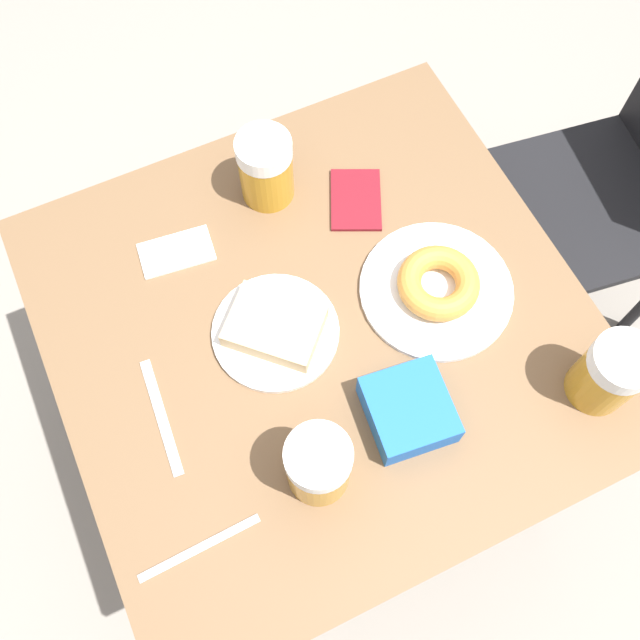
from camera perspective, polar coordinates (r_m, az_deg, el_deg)
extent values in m
plane|color=gray|center=(1.84, 0.00, -9.32)|extent=(8.00, 8.00, 0.00)
cube|color=brown|center=(1.18, 0.00, -0.69)|extent=(0.84, 0.86, 0.03)
cylinder|color=black|center=(1.66, -18.05, 0.13)|extent=(0.04, 0.04, 0.68)
cylinder|color=black|center=(1.75, 6.34, 10.09)|extent=(0.04, 0.04, 0.68)
cylinder|color=black|center=(1.55, 19.75, -11.96)|extent=(0.04, 0.04, 0.68)
cube|color=black|center=(1.72, 20.71, 8.70)|extent=(0.45, 0.45, 0.02)
cylinder|color=black|center=(1.90, 11.75, 8.36)|extent=(0.03, 0.03, 0.42)
cylinder|color=black|center=(1.77, 15.92, -0.96)|extent=(0.03, 0.03, 0.42)
cylinder|color=black|center=(2.05, 20.87, 10.42)|extent=(0.03, 0.03, 0.42)
cylinder|color=white|center=(1.16, -3.57, -0.95)|extent=(0.21, 0.21, 0.01)
cube|color=#D1B27F|center=(1.13, -3.64, -0.51)|extent=(0.18, 0.18, 0.04)
cylinder|color=white|center=(1.20, 9.28, 2.40)|extent=(0.26, 0.26, 0.01)
torus|color=#D18938|center=(1.18, 9.46, 2.94)|extent=(0.14, 0.14, 0.04)
cylinder|color=#C68C23|center=(1.25, -4.31, 11.58)|extent=(0.09, 0.09, 0.11)
cylinder|color=white|center=(1.20, -4.54, 13.48)|extent=(0.09, 0.09, 0.03)
cylinder|color=#C68C23|center=(1.04, -0.13, -11.73)|extent=(0.09, 0.09, 0.11)
cylinder|color=white|center=(0.97, -0.13, -10.87)|extent=(0.09, 0.09, 0.03)
cylinder|color=#C68C23|center=(1.16, 21.89, -4.24)|extent=(0.09, 0.09, 0.11)
cylinder|color=white|center=(1.10, 23.11, -3.02)|extent=(0.09, 0.09, 0.03)
cube|color=white|center=(1.25, -11.41, 5.36)|extent=(0.08, 0.13, 0.00)
cube|color=silver|center=(1.08, -9.59, -17.54)|extent=(0.02, 0.19, 0.00)
cube|color=silver|center=(1.14, -12.57, -7.54)|extent=(0.20, 0.03, 0.00)
cube|color=maroon|center=(1.28, 2.88, 9.59)|extent=(0.15, 0.13, 0.01)
cube|color=blue|center=(1.09, 7.09, -7.16)|extent=(0.14, 0.13, 0.06)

